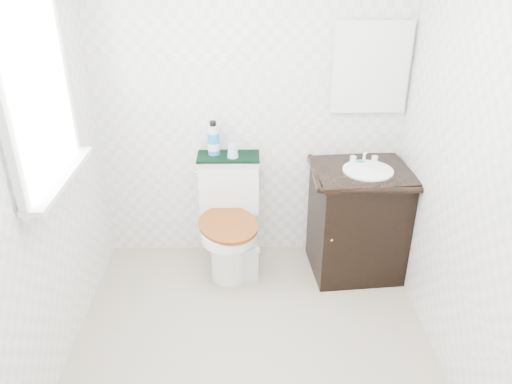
{
  "coord_description": "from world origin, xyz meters",
  "views": [
    {
      "loc": [
        -0.01,
        -2.19,
        2.23
      ],
      "look_at": [
        0.03,
        0.75,
        0.73
      ],
      "focal_mm": 35.0,
      "sensor_mm": 36.0,
      "label": 1
    }
  ],
  "objects_px": {
    "mouthwash_bottle": "(213,139)",
    "cup": "(233,151)",
    "toilet": "(229,223)",
    "vanity": "(358,219)",
    "trash_bin": "(244,261)"
  },
  "relations": [
    {
      "from": "trash_bin",
      "to": "cup",
      "type": "bearing_deg",
      "value": 106.33
    },
    {
      "from": "cup",
      "to": "vanity",
      "type": "bearing_deg",
      "value": -9.83
    },
    {
      "from": "toilet",
      "to": "trash_bin",
      "type": "xyz_separation_m",
      "value": [
        0.11,
        -0.17,
        -0.22
      ]
    },
    {
      "from": "toilet",
      "to": "cup",
      "type": "distance_m",
      "value": 0.55
    },
    {
      "from": "vanity",
      "to": "mouthwash_bottle",
      "type": "height_order",
      "value": "mouthwash_bottle"
    },
    {
      "from": "mouthwash_bottle",
      "to": "cup",
      "type": "xyz_separation_m",
      "value": [
        0.14,
        -0.06,
        -0.06
      ]
    },
    {
      "from": "trash_bin",
      "to": "cup",
      "type": "xyz_separation_m",
      "value": [
        -0.08,
        0.26,
        0.76
      ]
    },
    {
      "from": "vanity",
      "to": "trash_bin",
      "type": "distance_m",
      "value": 0.87
    },
    {
      "from": "mouthwash_bottle",
      "to": "toilet",
      "type": "bearing_deg",
      "value": -56.2
    },
    {
      "from": "toilet",
      "to": "vanity",
      "type": "bearing_deg",
      "value": -3.85
    },
    {
      "from": "trash_bin",
      "to": "cup",
      "type": "relative_size",
      "value": 2.86
    },
    {
      "from": "mouthwash_bottle",
      "to": "cup",
      "type": "relative_size",
      "value": 2.48
    },
    {
      "from": "vanity",
      "to": "trash_bin",
      "type": "xyz_separation_m",
      "value": [
        -0.82,
        -0.1,
        -0.29
      ]
    },
    {
      "from": "mouthwash_bottle",
      "to": "cup",
      "type": "height_order",
      "value": "mouthwash_bottle"
    },
    {
      "from": "trash_bin",
      "to": "cup",
      "type": "height_order",
      "value": "cup"
    }
  ]
}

